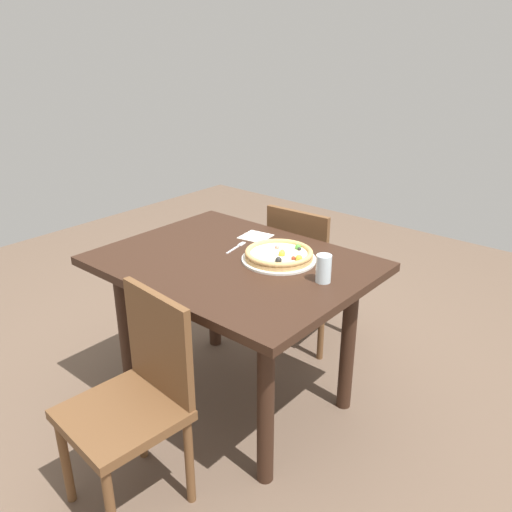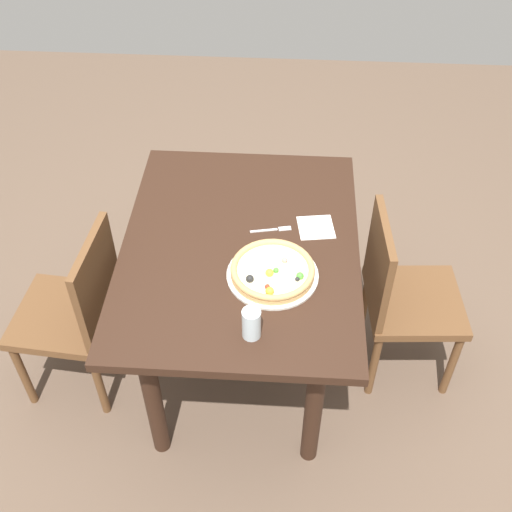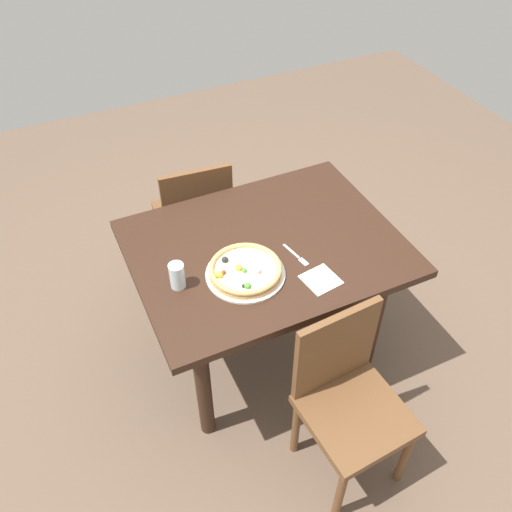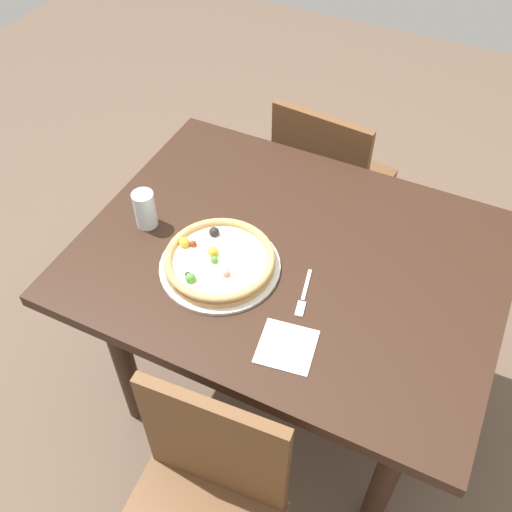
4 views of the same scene
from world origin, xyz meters
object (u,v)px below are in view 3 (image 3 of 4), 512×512
at_px(dining_table, 266,263).
at_px(plate, 245,274).
at_px(chair_near, 195,217).
at_px(drinking_glass, 177,276).
at_px(pizza, 245,270).
at_px(fork, 297,256).
at_px(chair_far, 347,396).
at_px(napkin, 321,280).

height_order(dining_table, plate, plate).
relative_size(dining_table, chair_near, 1.39).
relative_size(chair_near, drinking_glass, 7.25).
relative_size(pizza, fork, 1.89).
relative_size(dining_table, drinking_glass, 10.11).
distance_m(plate, pizza, 0.03).
relative_size(chair_near, plate, 2.52).
bearing_deg(drinking_glass, chair_far, 129.33).
bearing_deg(pizza, dining_table, -140.71).
xyz_separation_m(fork, napkin, (-0.02, 0.17, -0.00)).
bearing_deg(drinking_glass, plate, 168.01).
relative_size(plate, drinking_glass, 2.87).
bearing_deg(chair_far, napkin, -103.23).
distance_m(chair_near, pizza, 0.88).
distance_m(pizza, napkin, 0.32).
xyz_separation_m(chair_near, plate, (0.04, 0.81, 0.31)).
distance_m(dining_table, chair_near, 0.71).
xyz_separation_m(pizza, napkin, (-0.28, 0.16, -0.03)).
relative_size(chair_near, fork, 5.22).
distance_m(chair_far, pizza, 0.67).
bearing_deg(chair_near, drinking_glass, -108.38).
bearing_deg(dining_table, drinking_glass, 9.46).
xyz_separation_m(plate, pizza, (0.00, 0.00, 0.03)).
bearing_deg(dining_table, chair_far, 94.42).
xyz_separation_m(plate, drinking_glass, (0.28, -0.06, 0.05)).
bearing_deg(dining_table, fork, 125.46).
bearing_deg(napkin, chair_near, -76.49).
distance_m(pizza, fork, 0.26).
bearing_deg(pizza, drinking_glass, -12.09).
bearing_deg(chair_far, pizza, -72.21).
xyz_separation_m(chair_far, drinking_glass, (0.49, -0.60, 0.36)).
height_order(chair_near, drinking_glass, drinking_glass).
bearing_deg(chair_far, chair_near, -86.64).
xyz_separation_m(plate, napkin, (-0.28, 0.16, -0.00)).
height_order(dining_table, chair_far, chair_far).
height_order(chair_near, plate, chair_near).
distance_m(chair_far, plate, 0.66).
distance_m(plate, fork, 0.25).
distance_m(dining_table, fork, 0.20).
bearing_deg(chair_near, napkin, -71.54).
bearing_deg(fork, chair_far, -15.62).
height_order(plate, pizza, pizza).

